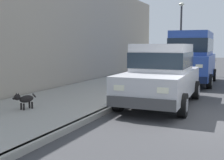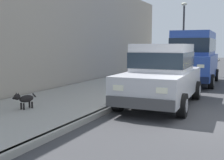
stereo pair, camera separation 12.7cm
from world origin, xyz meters
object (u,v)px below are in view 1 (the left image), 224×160
car_silver_sedan (162,74)px  dog_black (24,99)px  car_blue_van (192,55)px  street_lamp (181,29)px

car_silver_sedan → dog_black: 4.22m
car_blue_van → car_silver_sedan: bearing=-90.1°
dog_black → street_lamp: street_lamp is taller
car_blue_van → dog_black: bearing=-109.7°
dog_black → street_lamp: (1.60, 12.82, 2.48)m
dog_black → car_silver_sedan: bearing=43.6°
car_silver_sedan → street_lamp: street_lamp is taller
car_silver_sedan → car_blue_van: (0.01, 5.65, 0.41)m
street_lamp → car_silver_sedan: bearing=-81.8°
car_blue_van → dog_black: car_blue_van is taller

